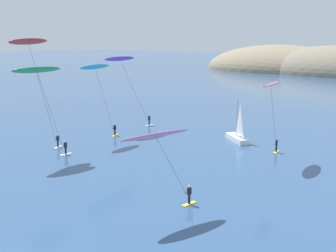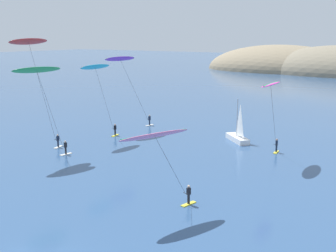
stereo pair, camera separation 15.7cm
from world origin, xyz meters
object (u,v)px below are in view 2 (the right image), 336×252
(kitesurfer_pink, at_px, (158,141))
(kitesurfer_green, at_px, (39,76))
(kitesurfer_cyan, at_px, (97,73))
(kitesurfer_red, at_px, (31,50))
(kitesurfer_purple, at_px, (123,65))
(sailboat_near, at_px, (237,136))
(kitesurfer_magenta, at_px, (271,90))

(kitesurfer_pink, relative_size, kitesurfer_green, 0.67)
(kitesurfer_pink, bearing_deg, kitesurfer_cyan, 143.71)
(kitesurfer_cyan, relative_size, kitesurfer_pink, 1.45)
(kitesurfer_cyan, distance_m, kitesurfer_green, 10.18)
(kitesurfer_red, relative_size, kitesurfer_purple, 1.24)
(sailboat_near, height_order, kitesurfer_red, kitesurfer_red)
(sailboat_near, relative_size, kitesurfer_pink, 0.80)
(kitesurfer_purple, bearing_deg, kitesurfer_pink, -44.96)
(kitesurfer_pink, bearing_deg, kitesurfer_purple, 135.04)
(kitesurfer_purple, height_order, kitesurfer_pink, kitesurfer_purple)
(kitesurfer_purple, relative_size, kitesurfer_green, 1.04)
(sailboat_near, height_order, kitesurfer_green, kitesurfer_green)
(kitesurfer_cyan, xyz_separation_m, kitesurfer_red, (-1.63, -8.98, 3.24))
(kitesurfer_pink, xyz_separation_m, kitesurfer_green, (-19.72, 5.03, 3.48))
(kitesurfer_red, bearing_deg, kitesurfer_cyan, 79.74)
(kitesurfer_magenta, distance_m, kitesurfer_pink, 19.19)
(sailboat_near, height_order, kitesurfer_magenta, kitesurfer_magenta)
(sailboat_near, xyz_separation_m, kitesurfer_red, (-17.23, -18.97, 11.61))
(kitesurfer_magenta, bearing_deg, kitesurfer_purple, 173.25)
(kitesurfer_magenta, bearing_deg, kitesurfer_cyan, -170.24)
(kitesurfer_cyan, bearing_deg, kitesurfer_green, -84.83)
(sailboat_near, xyz_separation_m, kitesurfer_green, (-14.69, -20.12, 8.82))
(kitesurfer_purple, bearing_deg, kitesurfer_red, -91.59)
(sailboat_near, distance_m, kitesurfer_cyan, 20.33)
(sailboat_near, relative_size, kitesurfer_purple, 0.52)
(kitesurfer_cyan, height_order, kitesurfer_red, kitesurfer_red)
(kitesurfer_cyan, bearing_deg, kitesurfer_magenta, 9.76)
(kitesurfer_red, bearing_deg, kitesurfer_purple, 88.41)
(kitesurfer_pink, distance_m, kitesurfer_green, 20.65)
(kitesurfer_pink, bearing_deg, kitesurfer_green, 165.70)
(kitesurfer_magenta, bearing_deg, kitesurfer_pink, -95.24)
(kitesurfer_pink, height_order, kitesurfer_green, kitesurfer_green)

